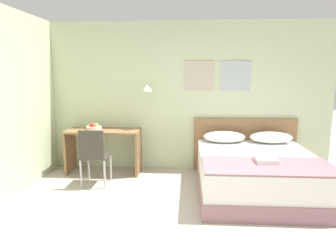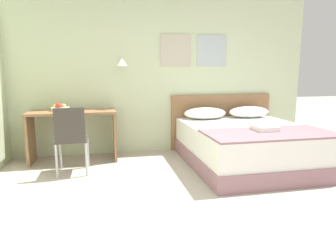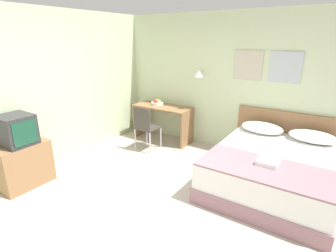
# 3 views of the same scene
# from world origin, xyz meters

# --- Properties ---
(ground_plane) EXTENTS (24.00, 24.00, 0.00)m
(ground_plane) POSITION_xyz_m (0.00, 0.00, 0.00)
(ground_plane) COLOR #B2A899
(wall_back) EXTENTS (5.40, 0.31, 2.65)m
(wall_back) POSITION_xyz_m (0.01, 2.54, 1.33)
(wall_back) COLOR beige
(wall_back) RESTS_ON ground_plane
(wall_left) EXTENTS (0.06, 5.51, 2.65)m
(wall_left) POSITION_xyz_m (-2.33, -0.24, 1.32)
(wall_left) COLOR beige
(wall_left) RESTS_ON ground_plane
(bed) EXTENTS (1.70, 2.01, 0.58)m
(bed) POSITION_xyz_m (1.18, 1.45, 0.28)
(bed) COLOR gray
(bed) RESTS_ON ground_plane
(headboard) EXTENTS (1.82, 0.06, 0.95)m
(headboard) POSITION_xyz_m (1.18, 2.48, 0.48)
(headboard) COLOR #8E6642
(headboard) RESTS_ON ground_plane
(pillow_left) EXTENTS (0.71, 0.38, 0.19)m
(pillow_left) POSITION_xyz_m (0.79, 2.21, 0.67)
(pillow_left) COLOR white
(pillow_left) RESTS_ON bed
(pillow_right) EXTENTS (0.71, 0.38, 0.19)m
(pillow_right) POSITION_xyz_m (1.58, 2.21, 0.67)
(pillow_right) COLOR white
(pillow_right) RESTS_ON bed
(throw_blanket) EXTENTS (1.65, 0.80, 0.02)m
(throw_blanket) POSITION_xyz_m (1.18, 0.87, 0.59)
(throw_blanket) COLOR gray
(throw_blanket) RESTS_ON bed
(folded_towel_near_foot) EXTENTS (0.27, 0.29, 0.06)m
(folded_towel_near_foot) POSITION_xyz_m (1.19, 1.01, 0.63)
(folded_towel_near_foot) COLOR white
(folded_towel_near_foot) RESTS_ON throw_blanket
(desk) EXTENTS (1.27, 0.54, 0.77)m
(desk) POSITION_xyz_m (-1.32, 2.20, 0.54)
(desk) COLOR #8E6642
(desk) RESTS_ON ground_plane
(desk_chair) EXTENTS (0.41, 0.41, 0.90)m
(desk_chair) POSITION_xyz_m (-1.28, 1.53, 0.53)
(desk_chair) COLOR #3D3833
(desk_chair) RESTS_ON ground_plane
(fruit_bowl) EXTENTS (0.27, 0.27, 0.12)m
(fruit_bowl) POSITION_xyz_m (-1.49, 2.25, 0.81)
(fruit_bowl) COLOR silver
(fruit_bowl) RESTS_ON desk
(tv_stand) EXTENTS (0.49, 0.74, 0.67)m
(tv_stand) POSITION_xyz_m (-2.03, -0.54, 0.34)
(tv_stand) COLOR #8E6642
(tv_stand) RESTS_ON ground_plane
(television) EXTENTS (0.48, 0.43, 0.45)m
(television) POSITION_xyz_m (-2.03, -0.54, 0.90)
(television) COLOR #2D2D30
(television) RESTS_ON tv_stand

